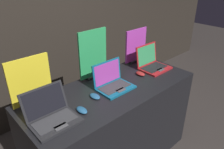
# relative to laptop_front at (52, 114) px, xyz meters

# --- Properties ---
(wall_back) EXTENTS (8.00, 0.05, 2.80)m
(wall_back) POSITION_rel_laptop_front_xyz_m (0.68, 1.38, 0.38)
(wall_back) COLOR black
(wall_back) RESTS_ON ground_plane
(display_counter) EXTENTS (1.77, 0.74, 0.96)m
(display_counter) POSITION_rel_laptop_front_xyz_m (0.68, 0.05, -0.54)
(display_counter) COLOR black
(display_counter) RESTS_ON ground_plane
(laptop_front) EXTENTS (0.35, 0.32, 0.24)m
(laptop_front) POSITION_rel_laptop_front_xyz_m (0.00, 0.00, 0.00)
(laptop_front) COLOR black
(laptop_front) RESTS_ON display_counter
(mouse_front) EXTENTS (0.07, 0.12, 0.03)m
(mouse_front) POSITION_rel_laptop_front_xyz_m (0.23, -0.06, -0.04)
(mouse_front) COLOR navy
(mouse_front) RESTS_ON display_counter
(promo_stand_front) EXTENTS (0.35, 0.07, 0.43)m
(promo_stand_front) POSITION_rel_laptop_front_xyz_m (0.00, 0.32, 0.15)
(promo_stand_front) COLOR black
(promo_stand_front) RESTS_ON display_counter
(laptop_middle) EXTENTS (0.34, 0.26, 0.25)m
(laptop_middle) POSITION_rel_laptop_front_xyz_m (0.69, 0.06, 0.00)
(laptop_middle) COLOR #0F5170
(laptop_middle) RESTS_ON display_counter
(mouse_middle) EXTENTS (0.07, 0.12, 0.03)m
(mouse_middle) POSITION_rel_laptop_front_xyz_m (0.44, 0.03, -0.04)
(mouse_middle) COLOR navy
(mouse_middle) RESTS_ON display_counter
(promo_stand_middle) EXTENTS (0.34, 0.07, 0.52)m
(promo_stand_middle) POSITION_rel_laptop_front_xyz_m (0.69, 0.36, 0.19)
(promo_stand_middle) COLOR black
(promo_stand_middle) RESTS_ON display_counter
(laptop_back) EXTENTS (0.34, 0.29, 0.26)m
(laptop_back) POSITION_rel_laptop_front_xyz_m (1.33, 0.09, 0.00)
(laptop_back) COLOR maroon
(laptop_back) RESTS_ON display_counter
(mouse_back) EXTENTS (0.07, 0.11, 0.03)m
(mouse_back) POSITION_rel_laptop_front_xyz_m (1.09, 0.05, -0.04)
(mouse_back) COLOR maroon
(mouse_back) RESTS_ON display_counter
(promo_stand_back) EXTENTS (0.34, 0.07, 0.41)m
(promo_stand_back) POSITION_rel_laptop_front_xyz_m (1.33, 0.35, 0.14)
(promo_stand_back) COLOR black
(promo_stand_back) RESTS_ON display_counter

